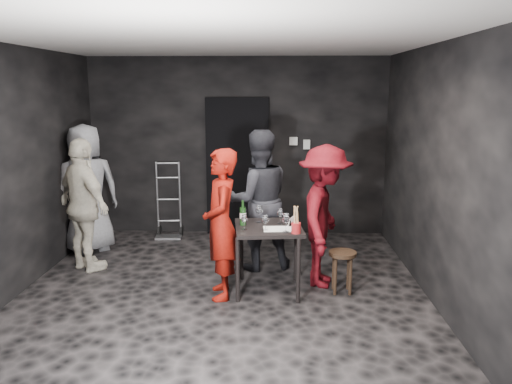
{
  "coord_description": "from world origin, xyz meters",
  "views": [
    {
      "loc": [
        0.56,
        -5.09,
        2.24
      ],
      "look_at": [
        0.36,
        0.25,
        1.12
      ],
      "focal_mm": 35.0,
      "sensor_mm": 36.0,
      "label": 1
    }
  ],
  "objects_px": {
    "tasting_table": "(268,235)",
    "stool": "(342,261)",
    "man_maroon": "(324,210)",
    "wine_bottle": "(243,216)",
    "breadstick_cup": "(296,220)",
    "woman_black": "(258,189)",
    "server_red": "(221,218)",
    "bystander_grey": "(86,177)",
    "hand_truck": "(169,223)",
    "bystander_cream": "(84,199)"
  },
  "relations": [
    {
      "from": "stool",
      "to": "wine_bottle",
      "type": "distance_m",
      "value": 1.21
    },
    {
      "from": "stool",
      "to": "wine_bottle",
      "type": "relative_size",
      "value": 1.68
    },
    {
      "from": "stool",
      "to": "bystander_cream",
      "type": "relative_size",
      "value": 0.26
    },
    {
      "from": "wine_bottle",
      "to": "breadstick_cup",
      "type": "relative_size",
      "value": 0.9
    },
    {
      "from": "bystander_grey",
      "to": "wine_bottle",
      "type": "relative_size",
      "value": 7.45
    },
    {
      "from": "hand_truck",
      "to": "bystander_cream",
      "type": "relative_size",
      "value": 0.63
    },
    {
      "from": "tasting_table",
      "to": "bystander_grey",
      "type": "distance_m",
      "value": 2.84
    },
    {
      "from": "man_maroon",
      "to": "woman_black",
      "type": "bearing_deg",
      "value": 67.82
    },
    {
      "from": "breadstick_cup",
      "to": "woman_black",
      "type": "bearing_deg",
      "value": 113.18
    },
    {
      "from": "tasting_table",
      "to": "wine_bottle",
      "type": "height_order",
      "value": "wine_bottle"
    },
    {
      "from": "bystander_grey",
      "to": "breadstick_cup",
      "type": "relative_size",
      "value": 6.74
    },
    {
      "from": "tasting_table",
      "to": "server_red",
      "type": "distance_m",
      "value": 0.58
    },
    {
      "from": "stool",
      "to": "wine_bottle",
      "type": "xyz_separation_m",
      "value": [
        -1.1,
        0.05,
        0.5
      ]
    },
    {
      "from": "bystander_cream",
      "to": "breadstick_cup",
      "type": "height_order",
      "value": "bystander_cream"
    },
    {
      "from": "man_maroon",
      "to": "bystander_grey",
      "type": "xyz_separation_m",
      "value": [
        -3.13,
        1.08,
        0.16
      ]
    },
    {
      "from": "tasting_table",
      "to": "bystander_cream",
      "type": "distance_m",
      "value": 2.35
    },
    {
      "from": "server_red",
      "to": "bystander_cream",
      "type": "xyz_separation_m",
      "value": [
        -1.76,
        0.74,
        0.03
      ]
    },
    {
      "from": "man_maroon",
      "to": "bystander_cream",
      "type": "bearing_deg",
      "value": 95.37
    },
    {
      "from": "tasting_table",
      "to": "server_red",
      "type": "relative_size",
      "value": 0.43
    },
    {
      "from": "bystander_grey",
      "to": "hand_truck",
      "type": "bearing_deg",
      "value": -176.9
    },
    {
      "from": "man_maroon",
      "to": "tasting_table",
      "type": "bearing_deg",
      "value": 121.2
    },
    {
      "from": "server_red",
      "to": "breadstick_cup",
      "type": "relative_size",
      "value": 5.67
    },
    {
      "from": "man_maroon",
      "to": "wine_bottle",
      "type": "relative_size",
      "value": 6.28
    },
    {
      "from": "tasting_table",
      "to": "breadstick_cup",
      "type": "xyz_separation_m",
      "value": [
        0.29,
        -0.26,
        0.24
      ]
    },
    {
      "from": "server_red",
      "to": "wine_bottle",
      "type": "xyz_separation_m",
      "value": [
        0.22,
        0.2,
        -0.02
      ]
    },
    {
      "from": "hand_truck",
      "to": "bystander_grey",
      "type": "xyz_separation_m",
      "value": [
        -0.95,
        -0.72,
        0.83
      ]
    },
    {
      "from": "tasting_table",
      "to": "stool",
      "type": "xyz_separation_m",
      "value": [
        0.82,
        -0.02,
        -0.29
      ]
    },
    {
      "from": "breadstick_cup",
      "to": "server_red",
      "type": "bearing_deg",
      "value": 173.44
    },
    {
      "from": "hand_truck",
      "to": "wine_bottle",
      "type": "xyz_separation_m",
      "value": [
        1.26,
        -1.98,
        0.64
      ]
    },
    {
      "from": "server_red",
      "to": "bystander_grey",
      "type": "relative_size",
      "value": 0.84
    },
    {
      "from": "tasting_table",
      "to": "stool",
      "type": "height_order",
      "value": "tasting_table"
    },
    {
      "from": "bystander_cream",
      "to": "bystander_grey",
      "type": "height_order",
      "value": "bystander_grey"
    },
    {
      "from": "bystander_cream",
      "to": "breadstick_cup",
      "type": "relative_size",
      "value": 5.89
    },
    {
      "from": "tasting_table",
      "to": "bystander_cream",
      "type": "height_order",
      "value": "bystander_cream"
    },
    {
      "from": "tasting_table",
      "to": "server_red",
      "type": "height_order",
      "value": "server_red"
    },
    {
      "from": "stool",
      "to": "bystander_grey",
      "type": "distance_m",
      "value": 3.63
    },
    {
      "from": "wine_bottle",
      "to": "breadstick_cup",
      "type": "xyz_separation_m",
      "value": [
        0.57,
        -0.29,
        0.03
      ]
    },
    {
      "from": "server_red",
      "to": "man_maroon",
      "type": "relative_size",
      "value": 1.0
    },
    {
      "from": "stool",
      "to": "woman_black",
      "type": "relative_size",
      "value": 0.23
    },
    {
      "from": "server_red",
      "to": "bystander_cream",
      "type": "height_order",
      "value": "bystander_cream"
    },
    {
      "from": "bystander_grey",
      "to": "bystander_cream",
      "type": "bearing_deg",
      "value": 73.5
    },
    {
      "from": "bystander_grey",
      "to": "man_maroon",
      "type": "bearing_deg",
      "value": 126.82
    },
    {
      "from": "woman_black",
      "to": "wine_bottle",
      "type": "height_order",
      "value": "woman_black"
    },
    {
      "from": "bystander_cream",
      "to": "wine_bottle",
      "type": "relative_size",
      "value": 6.51
    },
    {
      "from": "hand_truck",
      "to": "bystander_cream",
      "type": "xyz_separation_m",
      "value": [
        -0.72,
        -1.45,
        0.7
      ]
    },
    {
      "from": "hand_truck",
      "to": "bystander_grey",
      "type": "height_order",
      "value": "bystander_grey"
    },
    {
      "from": "breadstick_cup",
      "to": "tasting_table",
      "type": "bearing_deg",
      "value": 138.68
    },
    {
      "from": "server_red",
      "to": "bystander_grey",
      "type": "bearing_deg",
      "value": -136.01
    },
    {
      "from": "tasting_table",
      "to": "wine_bottle",
      "type": "distance_m",
      "value": 0.35
    },
    {
      "from": "bystander_cream",
      "to": "wine_bottle",
      "type": "height_order",
      "value": "bystander_cream"
    }
  ]
}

